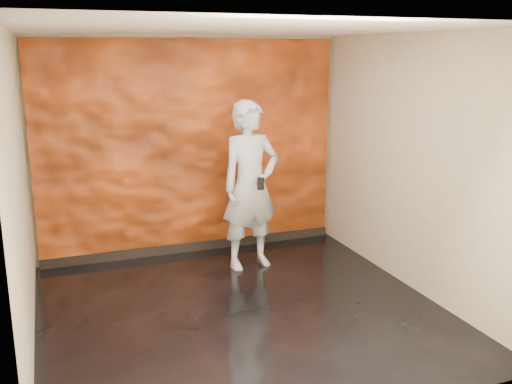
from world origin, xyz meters
name	(u,v)px	position (x,y,z in m)	size (l,w,h in m)	color
room	(240,178)	(0.00, 0.00, 1.40)	(4.02, 4.02, 2.81)	black
feature_wall	(191,149)	(0.00, 1.96, 1.38)	(3.90, 0.06, 2.75)	#E65618
baseboard	(194,246)	(0.00, 1.92, 0.06)	(3.90, 0.04, 0.12)	black
man	(250,186)	(0.52, 1.15, 1.02)	(0.75, 0.49, 2.05)	#9297A1
phone	(261,184)	(0.54, 0.86, 1.11)	(0.08, 0.02, 0.15)	black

